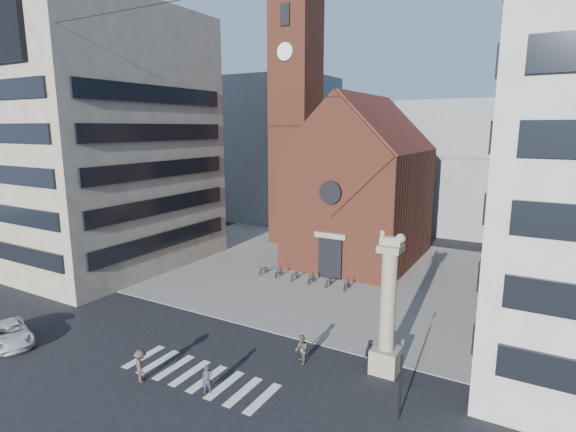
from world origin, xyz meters
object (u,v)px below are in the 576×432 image
at_px(pedestrian_1, 301,350).
at_px(pedestrian_2, 370,354).
at_px(lion_column, 388,318).
at_px(traffic_light, 401,377).
at_px(white_car, 10,334).
at_px(pedestrian_0, 207,379).
at_px(scooter_0, 264,270).

relative_size(pedestrian_1, pedestrian_2, 1.03).
xyz_separation_m(lion_column, traffic_light, (1.99, -4.00, -1.17)).
bearing_deg(white_car, pedestrian_1, -49.40).
bearing_deg(pedestrian_0, lion_column, 6.74).
distance_m(white_car, scooter_0, 22.02).
relative_size(pedestrian_0, pedestrian_1, 0.87).
relative_size(traffic_light, scooter_0, 2.52).
height_order(lion_column, white_car, lion_column).
xyz_separation_m(pedestrian_0, pedestrian_1, (3.02, 5.38, 0.12)).
bearing_deg(lion_column, white_car, -158.47).
relative_size(traffic_light, pedestrian_1, 2.31).
xyz_separation_m(white_car, pedestrian_1, (18.45, 7.52, 0.25)).
xyz_separation_m(white_car, pedestrian_0, (15.43, 2.14, 0.13)).
distance_m(pedestrian_1, scooter_0, 17.58).
height_order(traffic_light, pedestrian_2, traffic_light).
relative_size(pedestrian_0, pedestrian_2, 0.90).
height_order(lion_column, traffic_light, lion_column).
relative_size(lion_column, pedestrian_0, 5.33).
bearing_deg(scooter_0, pedestrian_2, -37.95).
distance_m(lion_column, pedestrian_2, 2.75).
bearing_deg(pedestrian_2, lion_column, -78.76).
relative_size(lion_column, pedestrian_1, 4.66).
distance_m(traffic_light, pedestrian_0, 10.43).
distance_m(pedestrian_1, pedestrian_2, 4.19).
bearing_deg(pedestrian_2, pedestrian_0, 147.02).
height_order(traffic_light, pedestrian_0, traffic_light).
bearing_deg(white_car, scooter_0, -0.18).
xyz_separation_m(white_car, pedestrian_2, (22.29, 9.19, 0.22)).
bearing_deg(lion_column, pedestrian_1, -160.99).
bearing_deg(scooter_0, traffic_light, -41.18).
distance_m(traffic_light, pedestrian_1, 7.35).
bearing_deg(white_car, lion_column, -50.05).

